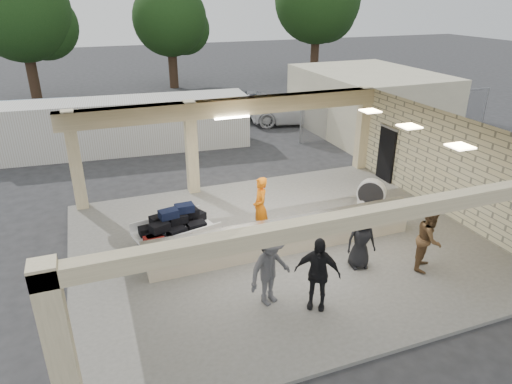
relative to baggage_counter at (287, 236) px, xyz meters
name	(u,v)px	position (x,y,z in m)	size (l,w,h in m)	color
ground	(280,246)	(0.00, 0.50, -0.59)	(120.00, 120.00, 0.00)	#29292C
pavilion	(278,196)	(0.21, 1.16, 0.76)	(12.01, 10.00, 3.55)	slate
baggage_counter	(287,236)	(0.00, 0.00, 0.00)	(8.20, 0.58, 0.98)	beige
luggage_cart	(175,228)	(-3.00, 1.24, 0.22)	(2.51, 1.88, 1.32)	white
drum_fan	(371,193)	(3.90, 1.58, 0.09)	(0.94, 0.90, 1.08)	white
baggage_handler	(260,207)	(-0.37, 1.19, 0.46)	(0.69, 0.38, 1.90)	orange
passenger_a	(429,239)	(3.20, -2.13, 0.41)	(0.87, 0.38, 1.79)	brown
passenger_b	(317,273)	(-0.40, -2.58, 0.44)	(1.08, 0.39, 1.85)	black
passenger_c	(270,269)	(-1.37, -2.05, 0.47)	(1.24, 0.43, 1.92)	#515156
passenger_d	(361,240)	(1.53, -1.44, 0.33)	(0.79, 0.32, 1.62)	black
car_white_a	(299,109)	(6.71, 13.29, 0.21)	(2.66, 5.60, 1.60)	white
car_white_b	(363,105)	(11.11, 13.27, 0.07)	(1.55, 4.15, 1.31)	white
car_dark	(258,106)	(4.80, 14.92, 0.17)	(1.60, 4.52, 1.51)	black
container_white	(128,125)	(-3.13, 11.49, 0.65)	(11.40, 2.28, 2.47)	silver
fence	(401,113)	(11.00, 9.50, 0.47)	(12.06, 0.06, 2.03)	gray
tree_left	(27,16)	(-7.68, 24.66, 5.00)	(6.60, 6.30, 9.00)	#382619
tree_mid	(174,22)	(2.32, 26.66, 4.38)	(6.00, 5.60, 8.00)	#382619
tree_right	(320,3)	(14.32, 25.66, 5.63)	(7.20, 7.00, 10.00)	#382619
adjacent_building	(368,101)	(9.50, 10.50, 1.01)	(6.00, 8.00, 3.20)	beige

